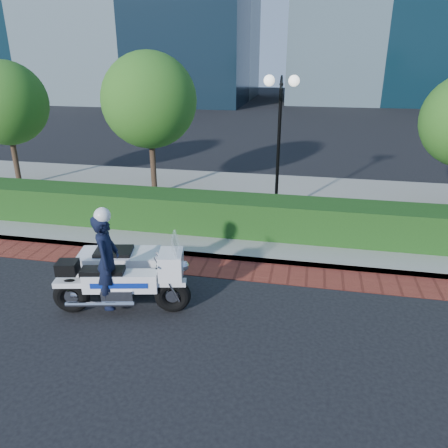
% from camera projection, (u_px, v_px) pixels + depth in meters
% --- Properties ---
extents(ground, '(120.00, 120.00, 0.00)m').
position_uv_depth(ground, '(206.00, 300.00, 9.36)').
color(ground, black).
rests_on(ground, ground).
extents(brick_strip, '(60.00, 1.00, 0.01)m').
position_uv_depth(brick_strip, '(221.00, 268.00, 10.72)').
color(brick_strip, maroon).
rests_on(brick_strip, ground).
extents(sidewalk, '(60.00, 8.00, 0.15)m').
position_uv_depth(sidewalk, '(248.00, 206.00, 14.80)').
color(sidewalk, gray).
rests_on(sidewalk, ground).
extents(hedge_main, '(18.00, 1.20, 1.00)m').
position_uv_depth(hedge_main, '(236.00, 215.00, 12.40)').
color(hedge_main, '#163311').
rests_on(hedge_main, sidewalk).
extents(lamppost, '(1.02, 0.70, 4.21)m').
position_uv_depth(lamppost, '(279.00, 125.00, 12.82)').
color(lamppost, black).
rests_on(lamppost, sidewalk).
extents(tree_a, '(3.00, 3.00, 4.58)m').
position_uv_depth(tree_a, '(5.00, 103.00, 15.76)').
color(tree_a, '#332319').
rests_on(tree_a, sidewalk).
extents(tree_b, '(3.20, 3.20, 4.89)m').
position_uv_depth(tree_b, '(149.00, 101.00, 14.66)').
color(tree_b, '#332319').
rests_on(tree_b, sidewalk).
extents(police_motorcycle, '(2.77, 1.99, 2.26)m').
position_uv_depth(police_motorcycle, '(119.00, 269.00, 9.04)').
color(police_motorcycle, black).
rests_on(police_motorcycle, ground).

